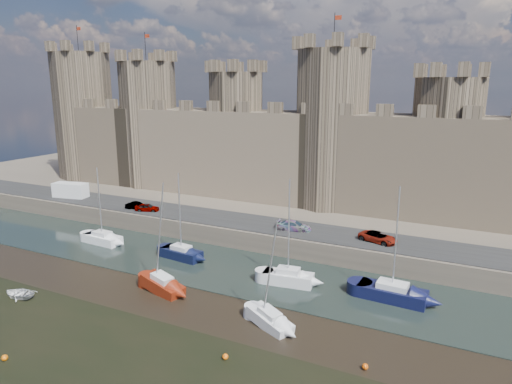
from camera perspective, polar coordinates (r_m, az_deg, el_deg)
water_channel at (r=52.04m, az=-1.30°, el=-9.99°), size 160.00×12.00×0.08m
quay at (r=83.73m, az=10.07°, el=-0.28°), size 160.00×60.00×2.50m
road at (r=59.66m, az=3.11°, el=-4.34°), size 160.00×7.00×0.10m
castle at (r=70.75m, az=7.18°, el=5.94°), size 108.50×11.00×29.00m
car_0 at (r=68.46m, az=-13.44°, el=-1.90°), size 3.74×2.43×1.18m
car_1 at (r=69.94m, az=-14.65°, el=-1.68°), size 3.57×1.93×1.12m
car_2 at (r=58.20m, az=4.78°, el=-4.24°), size 4.55×2.45×1.25m
car_3 at (r=55.66m, az=15.01°, el=-5.49°), size 4.92×3.29×1.26m
van at (r=80.54m, az=-22.18°, el=0.19°), size 5.88×3.19×2.43m
sailboat_0 at (r=63.98m, az=-18.64°, el=-5.47°), size 5.57×2.46×10.19m
sailboat_1 at (r=56.27m, az=-9.32°, el=-7.48°), size 5.45×2.60×10.53m
sailboat_2 at (r=48.94m, az=4.03°, el=-10.52°), size 5.47×2.70×11.33m
sailboat_3 at (r=47.43m, az=16.65°, el=-11.91°), size 6.63×2.90×11.40m
sailboat_4 at (r=48.21m, az=-11.62°, el=-11.24°), size 5.23×2.97×11.51m
sailboat_5 at (r=41.24m, az=1.72°, el=-15.58°), size 4.85×3.45×9.76m
dinghy_3 at (r=52.05m, az=-27.28°, el=-11.19°), size 1.75×1.69×0.71m
dinghy_6 at (r=52.09m, az=-27.53°, el=-11.18°), size 3.51×2.52×0.73m
buoy_0 at (r=41.81m, az=-28.91°, el=-17.68°), size 0.49×0.49×0.49m
buoy_1 at (r=37.32m, az=-3.86°, el=-19.85°), size 0.47×0.47×0.47m
buoy_3 at (r=37.09m, az=13.48°, el=-20.45°), size 0.48×0.48×0.48m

